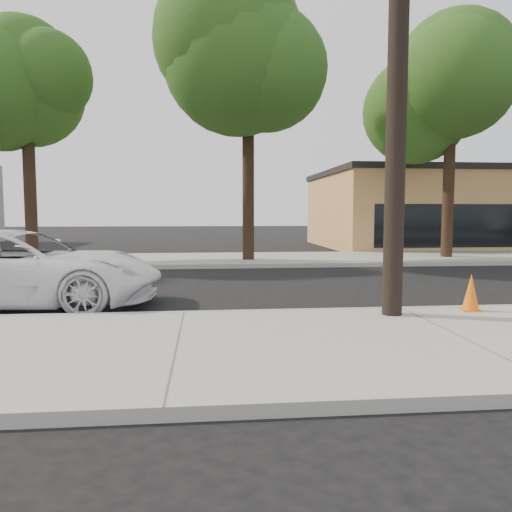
% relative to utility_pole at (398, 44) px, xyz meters
% --- Properties ---
extents(ground, '(120.00, 120.00, 0.00)m').
position_rel_utility_pole_xyz_m(ground, '(-3.60, 2.70, -4.70)').
color(ground, black).
rests_on(ground, ground).
extents(near_sidewalk, '(90.00, 4.40, 0.15)m').
position_rel_utility_pole_xyz_m(near_sidewalk, '(-3.60, -1.60, -4.62)').
color(near_sidewalk, gray).
rests_on(near_sidewalk, ground).
extents(far_sidewalk, '(90.00, 5.00, 0.15)m').
position_rel_utility_pole_xyz_m(far_sidewalk, '(-3.60, 11.20, -4.62)').
color(far_sidewalk, gray).
rests_on(far_sidewalk, ground).
extents(curb_near, '(90.00, 0.12, 0.16)m').
position_rel_utility_pole_xyz_m(curb_near, '(-3.60, 0.60, -4.62)').
color(curb_near, '#9E9B93').
rests_on(curb_near, ground).
extents(building_main, '(18.00, 10.00, 4.00)m').
position_rel_utility_pole_xyz_m(building_main, '(12.40, 18.70, -2.70)').
color(building_main, '#B8844C').
rests_on(building_main, ground).
extents(utility_pole, '(1.40, 0.34, 9.00)m').
position_rel_utility_pole_xyz_m(utility_pole, '(0.00, 0.00, 0.00)').
color(utility_pole, black).
rests_on(utility_pole, near_sidewalk).
extents(tree_b, '(4.34, 4.20, 8.45)m').
position_rel_utility_pole_xyz_m(tree_b, '(-9.41, 10.76, 1.45)').
color(tree_b, black).
rests_on(tree_b, far_sidewalk).
extents(tree_c, '(4.96, 4.80, 9.55)m').
position_rel_utility_pole_xyz_m(tree_c, '(-1.38, 10.34, 2.21)').
color(tree_c, black).
rests_on(tree_c, far_sidewalk).
extents(tree_d, '(4.50, 4.35, 8.75)m').
position_rel_utility_pole_xyz_m(tree_d, '(6.60, 10.65, 1.67)').
color(tree_d, black).
rests_on(tree_d, far_sidewalk).
extents(police_cruiser, '(5.76, 2.89, 1.57)m').
position_rel_utility_pole_xyz_m(police_cruiser, '(-6.95, 2.19, -3.91)').
color(police_cruiser, white).
rests_on(police_cruiser, ground).
extents(traffic_cone, '(0.40, 0.40, 0.66)m').
position_rel_utility_pole_xyz_m(traffic_cone, '(1.54, 0.20, -4.23)').
color(traffic_cone, orange).
rests_on(traffic_cone, near_sidewalk).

